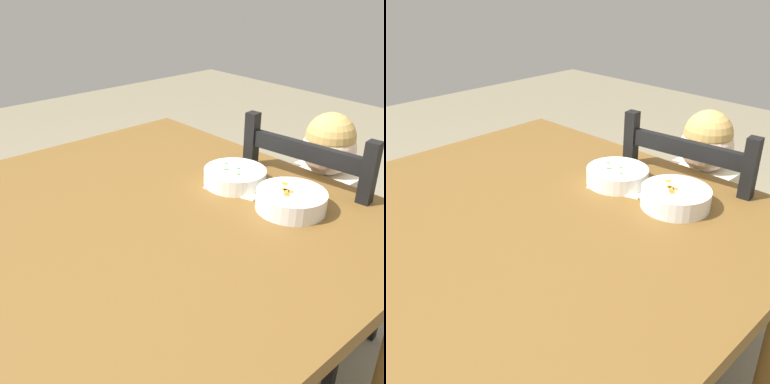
# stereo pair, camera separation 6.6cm
# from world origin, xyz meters

# --- Properties ---
(dining_table) EXTENTS (1.21, 1.06, 0.77)m
(dining_table) POSITION_xyz_m (0.00, 0.00, 0.67)
(dining_table) COLOR brown
(dining_table) RESTS_ON ground
(dining_chair) EXTENTS (0.47, 0.47, 0.95)m
(dining_chair) POSITION_xyz_m (0.15, 0.58, 0.45)
(dining_chair) COLOR black
(dining_chair) RESTS_ON ground
(child_figure) EXTENTS (0.32, 0.31, 0.95)m
(child_figure) POSITION_xyz_m (0.14, 0.57, 0.63)
(child_figure) COLOR beige
(child_figure) RESTS_ON ground
(bowl_of_peas) EXTENTS (0.18, 0.18, 0.05)m
(bowl_of_peas) POSITION_xyz_m (0.04, 0.28, 0.80)
(bowl_of_peas) COLOR white
(bowl_of_peas) RESTS_ON dining_table
(bowl_of_carrots) EXTENTS (0.19, 0.19, 0.05)m
(bowl_of_carrots) POSITION_xyz_m (0.24, 0.28, 0.80)
(bowl_of_carrots) COLOR white
(bowl_of_carrots) RESTS_ON dining_table
(spoon) EXTENTS (0.14, 0.04, 0.01)m
(spoon) POSITION_xyz_m (0.19, 0.25, 0.78)
(spoon) COLOR silver
(spoon) RESTS_ON dining_table
(paper_napkin) EXTENTS (0.19, 0.18, 0.00)m
(paper_napkin) POSITION_xyz_m (0.05, 0.28, 0.78)
(paper_napkin) COLOR white
(paper_napkin) RESTS_ON dining_table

